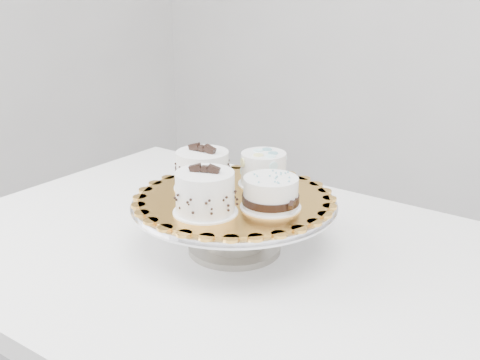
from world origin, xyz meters
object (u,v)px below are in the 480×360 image
Objects in this scene: cake_stand at (234,216)px; cake_ribbon at (271,194)px; cake_board at (234,198)px; cake_banded at (203,171)px; table at (244,287)px; cake_swirl at (205,194)px; cake_dots at (264,168)px.

cake_stand is 0.11m from cake_ribbon.
cake_banded is (-0.08, -0.00, 0.04)m from cake_board.
cake_ribbon reaches higher than table.
cake_swirl is at bearing -149.18° from cake_ribbon.
table is 9.73× the size of cake_swirl.
table is 3.73× the size of cake_board.
cake_swirl is 1.09× the size of cake_ribbon.
cake_board is 2.84× the size of cake_ribbon.
cake_swirl is 0.12m from cake_ribbon.
cake_dots is at bearing 90.34° from cake_board.
cake_stand is 3.52× the size of cake_dots.
cake_ribbon is at bearing 0.47° from table.
cake_dots reaches higher than cake_ribbon.
cake_board is at bearing 70.87° from cake_swirl.
table is 0.23m from cake_dots.
cake_dots is at bearing 43.21° from cake_banded.
cake_swirl is 0.13m from cake_banded.
table is at bearing -86.98° from cake_dots.
cake_swirl reaches higher than table.
cake_banded is 0.12m from cake_dots.
cake_board is at bearing -5.14° from cake_banded.
table is at bearing -4.08° from cake_stand.
cake_stand is 0.12m from cake_swirl.
cake_board reaches higher than table.
cake_ribbon reaches higher than cake_board.
table is 0.18m from cake_board.
cake_stand is 3.42× the size of cake_banded.
cake_banded is (-0.10, 0.00, 0.21)m from table.
cake_stand is 0.04m from cake_board.
table is 0.24m from cake_banded.
table is 0.14m from cake_stand.
cake_stand is 0.11m from cake_banded.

